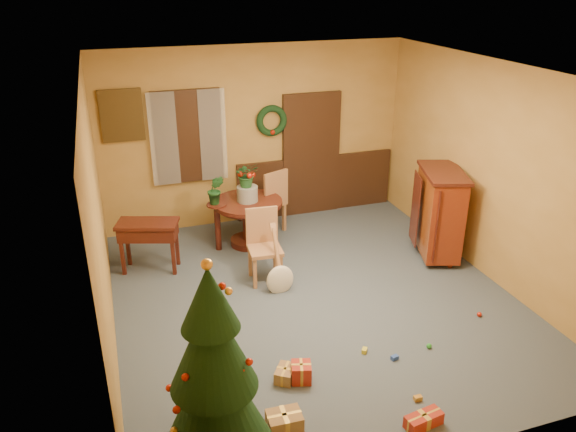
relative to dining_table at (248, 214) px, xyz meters
name	(u,v)px	position (x,y,z in m)	size (l,w,h in m)	color
room_envelope	(269,155)	(0.61, 0.90, 0.61)	(5.50, 5.50, 5.50)	#3A4654
dining_table	(248,214)	(0.00, 0.00, 0.00)	(1.06, 1.06, 0.73)	black
urn	(247,194)	(0.00, 0.00, 0.33)	(0.31, 0.31, 0.23)	slate
centerpiece_plant	(247,175)	(0.00, 0.00, 0.64)	(0.34, 0.30, 0.38)	#1E4C23
chair_near	(264,242)	(-0.06, -1.07, 0.03)	(0.47, 0.47, 1.01)	#91613A
chair_far	(271,199)	(0.47, 0.32, 0.06)	(0.61, 0.61, 1.07)	#91613A
guitar	(280,263)	(0.03, -1.50, -0.07)	(0.37, 0.17, 0.87)	beige
plant_stand	(217,221)	(-0.48, -0.03, -0.04)	(0.29, 0.29, 0.75)	black
stand_plant	(216,190)	(-0.48, -0.03, 0.47)	(0.25, 0.20, 0.45)	#19471E
christmas_tree	(214,376)	(-1.33, -4.05, 0.45)	(0.98, 0.98, 2.01)	#382111
writing_desk	(148,234)	(-1.52, -0.34, 0.05)	(0.92, 0.65, 0.74)	black
sideboard	(439,211)	(2.56, -1.23, 0.20)	(0.85, 1.15, 1.33)	#63120B
gift_a	(284,421)	(-0.67, -3.83, -0.42)	(0.33, 0.25, 0.17)	brown
gift_b	(301,372)	(-0.29, -3.25, -0.41)	(0.25, 0.25, 0.21)	#A02515
gift_c	(285,374)	(-0.45, -3.18, -0.44)	(0.29, 0.31, 0.14)	brown
gift_d	(424,420)	(0.58, -4.21, -0.44)	(0.39, 0.21, 0.13)	#A02515
toy_a	(395,358)	(0.79, -3.25, -0.48)	(0.08, 0.05, 0.05)	#2545A3
toy_b	(429,346)	(1.26, -3.20, -0.48)	(0.06, 0.06, 0.06)	#268E29
toy_c	(364,350)	(0.54, -3.03, -0.48)	(0.08, 0.05, 0.05)	gold
toy_d	(479,314)	(2.19, -2.84, -0.48)	(0.06, 0.06, 0.06)	#B81F0C
toy_e	(418,398)	(0.71, -3.89, -0.48)	(0.08, 0.05, 0.05)	gold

